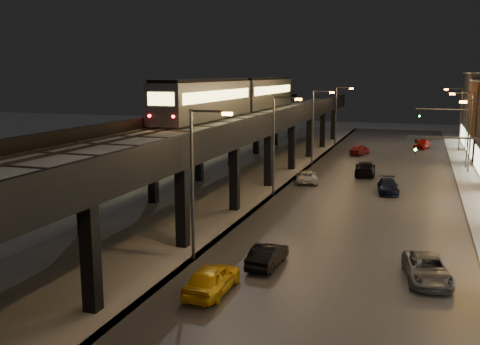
% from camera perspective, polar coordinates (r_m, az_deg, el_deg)
% --- Properties ---
extents(road_surface, '(17.00, 120.00, 0.06)m').
position_cam_1_polar(road_surface, '(51.36, 13.59, -2.11)').
color(road_surface, '#46474D').
rests_on(road_surface, ground).
extents(under_viaduct_pavement, '(11.00, 120.00, 0.06)m').
position_cam_1_polar(under_viaduct_pavement, '(54.19, -0.76, -1.16)').
color(under_viaduct_pavement, '#9FA1A8').
rests_on(under_viaduct_pavement, ground).
extents(elevated_viaduct, '(9.00, 100.00, 6.30)m').
position_cam_1_polar(elevated_viaduct, '(50.39, -1.98, 4.38)').
color(elevated_viaduct, black).
rests_on(elevated_viaduct, ground).
extents(viaduct_trackbed, '(8.40, 100.00, 0.32)m').
position_cam_1_polar(viaduct_trackbed, '(50.44, -1.94, 5.26)').
color(viaduct_trackbed, '#B2B7C1').
rests_on(viaduct_trackbed, elevated_viaduct).
extents(viaduct_parapet_streetside, '(0.30, 100.00, 1.10)m').
position_cam_1_polar(viaduct_parapet_streetside, '(49.06, 2.86, 5.65)').
color(viaduct_parapet_streetside, black).
rests_on(viaduct_parapet_streetside, elevated_viaduct).
extents(viaduct_parapet_far, '(0.30, 100.00, 1.10)m').
position_cam_1_polar(viaduct_parapet_far, '(52.11, -6.43, 5.88)').
color(viaduct_parapet_far, black).
rests_on(viaduct_parapet_far, elevated_viaduct).
extents(streetlight_left_1, '(2.57, 0.28, 9.00)m').
position_cam_1_polar(streetlight_left_1, '(31.08, -4.68, -0.20)').
color(streetlight_left_1, '#38383A').
rests_on(streetlight_left_1, ground).
extents(streetlight_left_2, '(2.57, 0.28, 9.00)m').
position_cam_1_polar(streetlight_left_2, '(47.94, 3.92, 3.59)').
color(streetlight_left_2, '#38383A').
rests_on(streetlight_left_2, ground).
extents(streetlight_left_3, '(2.57, 0.28, 9.00)m').
position_cam_1_polar(streetlight_left_3, '(65.41, 8.01, 5.36)').
color(streetlight_left_3, '#38383A').
rests_on(streetlight_left_3, ground).
extents(streetlight_right_3, '(2.56, 0.28, 9.00)m').
position_cam_1_polar(streetlight_right_3, '(64.45, 23.20, 4.54)').
color(streetlight_right_3, '#38383A').
rests_on(streetlight_right_3, ground).
extents(streetlight_left_4, '(2.57, 0.28, 9.00)m').
position_cam_1_polar(streetlight_left_4, '(83.10, 10.38, 6.36)').
color(streetlight_left_4, '#38383A').
rests_on(streetlight_left_4, ground).
extents(streetlight_right_4, '(2.56, 0.28, 9.00)m').
position_cam_1_polar(streetlight_right_4, '(82.35, 22.32, 5.72)').
color(streetlight_right_4, '#38383A').
rests_on(streetlight_right_4, ground).
extents(traffic_light_rig_b, '(6.10, 0.34, 7.00)m').
position_cam_1_polar(traffic_light_rig_b, '(67.43, 22.22, 4.20)').
color(traffic_light_rig_b, '#38383A').
rests_on(traffic_light_rig_b, ground).
extents(subway_train, '(3.23, 39.06, 3.86)m').
position_cam_1_polar(subway_train, '(62.39, -0.18, 8.25)').
color(subway_train, gray).
rests_on(subway_train, viaduct_trackbed).
extents(car_taxi, '(1.86, 4.44, 1.50)m').
position_cam_1_polar(car_taxi, '(27.51, -2.99, -11.35)').
color(car_taxi, gold).
rests_on(car_taxi, ground).
extents(car_near_white, '(1.58, 4.03, 1.31)m').
position_cam_1_polar(car_near_white, '(31.11, 2.94, -8.91)').
color(car_near_white, black).
rests_on(car_near_white, ground).
extents(car_mid_silver, '(3.08, 4.87, 1.25)m').
position_cam_1_polar(car_mid_silver, '(54.87, 7.13, -0.46)').
color(car_mid_silver, silver).
rests_on(car_mid_silver, ground).
extents(car_mid_dark, '(2.56, 5.42, 1.53)m').
position_cam_1_polar(car_mid_dark, '(59.74, 13.19, 0.37)').
color(car_mid_dark, black).
rests_on(car_mid_dark, ground).
extents(car_far_white, '(2.67, 4.40, 1.40)m').
position_cam_1_polar(car_far_white, '(75.16, 12.63, 2.38)').
color(car_far_white, maroon).
rests_on(car_far_white, ground).
extents(car_onc_dark, '(2.89, 5.04, 1.32)m').
position_cam_1_polar(car_onc_dark, '(30.70, 19.34, -9.77)').
color(car_onc_dark, slate).
rests_on(car_onc_dark, ground).
extents(car_onc_white, '(2.35, 4.64, 1.29)m').
position_cam_1_polar(car_onc_white, '(51.47, 15.51, -1.48)').
color(car_onc_white, black).
rests_on(car_onc_white, ground).
extents(car_onc_red, '(2.78, 4.57, 1.45)m').
position_cam_1_polar(car_onc_red, '(83.46, 18.83, 2.88)').
color(car_onc_red, '#940B06').
rests_on(car_onc_red, ground).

